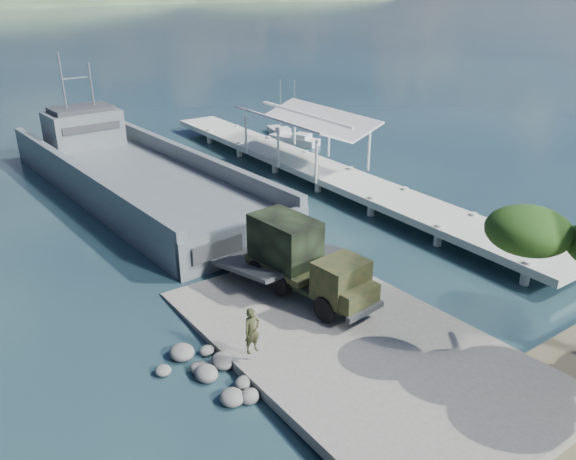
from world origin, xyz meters
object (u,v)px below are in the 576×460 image
Objects in this scene: landing_craft at (137,182)px; sailboat_far at (281,133)px; pier at (313,160)px; sailboat_near at (295,140)px; soldier at (252,339)px; military_truck at (303,259)px.

sailboat_far is (19.08, 8.48, -0.53)m from landing_craft.
landing_craft is (-13.15, 4.89, -0.74)m from pier.
sailboat_far is at bearing 61.29° from sailboat_near.
soldier is (-4.11, -23.54, 0.64)m from landing_craft.
military_truck is 1.22× the size of sailboat_near.
landing_craft is at bearing 159.60° from pier.
soldier is at bearing -132.79° from pier.
sailboat_far reaches higher than soldier.
landing_craft is 5.54× the size of sailboat_near.
sailboat_near is at bearing 47.19° from soldier.
sailboat_near reaches higher than sailboat_far.
pier is 7.24× the size of sailboat_far.
sailboat_near is 3.33m from sailboat_far.
pier is 14.05m from landing_craft.
pier is 19.54m from military_truck.
landing_craft reaches higher than sailboat_far.
pier is 22.09× the size of soldier.
landing_craft is at bearing 175.26° from sailboat_near.
sailboat_near is 1.06× the size of sailboat_far.
soldier is at bearing -152.19° from military_truck.
sailboat_far is at bearing 19.93° from landing_craft.
landing_craft is 20.89m from sailboat_far.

